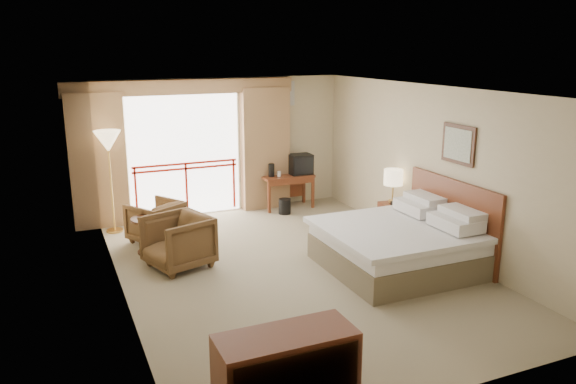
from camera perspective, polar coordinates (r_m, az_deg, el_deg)
name	(u,v)px	position (r m, az deg, el deg)	size (l,w,h in m)	color
floor	(293,269)	(8.65, 0.56, -7.81)	(7.00, 7.00, 0.00)	gray
ceiling	(294,90)	(8.02, 0.61, 10.33)	(7.00, 7.00, 0.00)	white
wall_back	(223,146)	(11.45, -6.58, 4.71)	(5.00, 5.00, 0.00)	#C9B892
wall_front	(449,266)	(5.37, 16.08, -7.25)	(5.00, 5.00, 0.00)	#C9B892
wall_left	(118,201)	(7.59, -16.92, -0.90)	(7.00, 7.00, 0.00)	#C9B892
wall_right	(433,169)	(9.50, 14.51, 2.30)	(7.00, 7.00, 0.00)	#C9B892
balcony_door	(185,156)	(11.25, -10.43, 3.62)	(2.40, 2.40, 0.00)	white
balcony_railing	(186,175)	(11.31, -10.32, 1.67)	(2.09, 0.03, 1.02)	#A31D0E
curtain_left	(98,161)	(10.88, -18.78, 2.97)	(1.00, 0.26, 2.50)	#8C6644
curtain_right	(265,149)	(11.60, -2.32, 4.42)	(1.00, 0.26, 2.50)	#8C6644
valance	(183,87)	(10.99, -10.64, 10.46)	(4.40, 0.22, 0.28)	#8C6644
hvac_vent	(283,94)	(11.73, -0.51, 9.97)	(0.50, 0.04, 0.50)	silver
bed	(399,245)	(8.72, 11.26, -5.26)	(2.13, 2.06, 0.97)	brown
headboard	(452,220)	(9.20, 16.31, -2.73)	(0.06, 2.10, 1.30)	#592818
framed_art	(458,144)	(8.93, 16.91, 4.65)	(0.04, 0.72, 0.60)	black
nightstand	(393,219)	(10.26, 10.61, -2.72)	(0.40, 0.48, 0.57)	#592818
table_lamp	(393,178)	(10.11, 10.65, 1.41)	(0.34, 0.34, 0.59)	tan
phone	(396,204)	(10.02, 10.94, -1.22)	(0.17, 0.13, 0.08)	black
desk	(286,182)	(11.74, -0.19, 1.04)	(1.07, 0.52, 0.70)	#592818
tv	(300,164)	(11.73, 1.26, 2.84)	(0.46, 0.37, 0.42)	black
coffee_maker	(271,170)	(11.50, -1.70, 2.21)	(0.12, 0.12, 0.27)	black
cup	(279,174)	(11.53, -0.91, 1.84)	(0.08, 0.08, 0.11)	white
wastebasket	(285,206)	(11.36, -0.34, -1.46)	(0.25, 0.25, 0.31)	black
armchair_far	(157,241)	(10.07, -13.16, -4.92)	(0.78, 0.80, 0.73)	#4B321B
armchair_near	(179,267)	(8.89, -10.99, -7.44)	(0.87, 0.90, 0.82)	#4B321B
side_table	(148,229)	(9.43, -13.99, -3.68)	(0.55, 0.55, 0.60)	black
book	(148,218)	(9.37, -14.06, -2.56)	(0.15, 0.20, 0.02)	white
floor_lamp	(108,145)	(10.43, -17.82, 4.54)	(0.47, 0.47, 1.86)	tan
dresser	(286,376)	(5.31, -0.16, -18.23)	(1.26, 0.54, 0.84)	#592818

